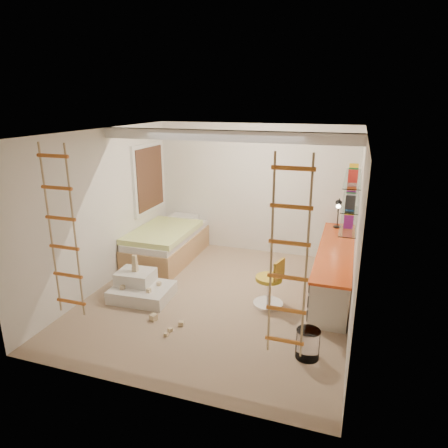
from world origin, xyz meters
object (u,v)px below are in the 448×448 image
(bed, at_px, (167,243))
(swivel_chair, at_px, (270,289))
(desk, at_px, (334,268))
(play_platform, at_px, (140,288))

(bed, distance_m, swivel_chair, 2.61)
(desk, distance_m, bed, 3.22)
(swivel_chair, xyz_separation_m, play_platform, (-2.02, -0.37, -0.13))
(swivel_chair, relative_size, play_platform, 0.82)
(swivel_chair, height_order, play_platform, swivel_chair)
(bed, bearing_deg, play_platform, -79.59)
(desk, xyz_separation_m, swivel_chair, (-0.89, -0.85, -0.12))
(swivel_chair, distance_m, play_platform, 2.06)
(swivel_chair, bearing_deg, play_platform, -169.72)
(play_platform, bearing_deg, desk, 22.78)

